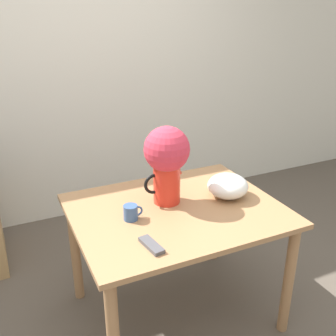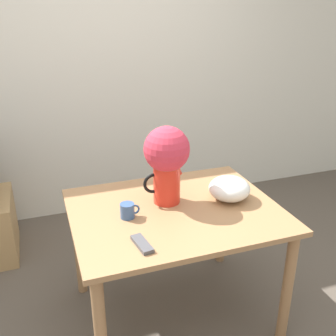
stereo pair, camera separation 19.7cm
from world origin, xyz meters
name	(u,v)px [view 2 (the right image)]	position (x,y,z in m)	size (l,w,h in m)	color
wall_back	(101,67)	(0.00, 1.76, 1.30)	(8.00, 0.05, 2.60)	silver
table	(175,225)	(0.09, 0.21, 0.63)	(1.15, 0.91, 0.74)	#A3754C
flower_vase	(167,158)	(0.08, 0.30, 1.01)	(0.27, 0.26, 0.45)	red
coffee_mug	(128,211)	(-0.18, 0.20, 0.78)	(0.11, 0.08, 0.08)	#385689
white_bowl	(229,188)	(0.43, 0.21, 0.81)	(0.24, 0.24, 0.14)	white
remote_control	(142,244)	(-0.18, -0.08, 0.75)	(0.08, 0.17, 0.02)	#4C4C51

